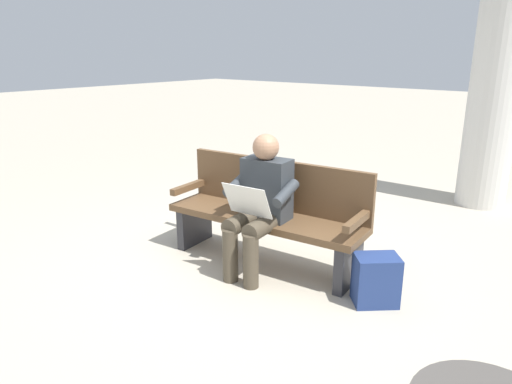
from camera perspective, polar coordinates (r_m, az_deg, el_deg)
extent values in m
plane|color=#B7AD99|center=(4.24, 0.98, -8.54)|extent=(40.00, 40.00, 0.00)
cube|color=brown|center=(4.08, 1.01, -3.21)|extent=(1.84, 0.68, 0.06)
cube|color=brown|center=(4.18, 2.59, 0.94)|extent=(1.79, 0.25, 0.45)
cube|color=brown|center=(3.68, 12.34, -3.43)|extent=(0.11, 0.48, 0.06)
cube|color=brown|center=(4.52, -8.17, 0.64)|extent=(0.11, 0.48, 0.06)
cube|color=#2D2D33|center=(3.84, 11.29, -8.55)|extent=(0.13, 0.44, 0.39)
cube|color=#2D2D33|center=(4.60, -7.50, -3.94)|extent=(0.13, 0.44, 0.39)
cube|color=#33383D|center=(3.92, 1.34, 0.41)|extent=(0.42, 0.26, 0.52)
sphere|color=#A87A5B|center=(3.82, 1.21, 5.51)|extent=(0.22, 0.22, 0.22)
cylinder|color=#4C4233|center=(3.78, 0.93, -4.15)|extent=(0.20, 0.43, 0.15)
cylinder|color=#4C4233|center=(3.88, -1.58, -3.57)|extent=(0.20, 0.43, 0.15)
cylinder|color=#4C4233|center=(3.73, -0.65, -8.47)|extent=(0.13, 0.13, 0.45)
cylinder|color=#4C4233|center=(3.83, -3.16, -7.76)|extent=(0.13, 0.13, 0.45)
cylinder|color=#33383D|center=(3.71, 3.68, -0.15)|extent=(0.12, 0.32, 0.18)
cylinder|color=#33383D|center=(3.96, -2.38, 0.96)|extent=(0.12, 0.32, 0.18)
cube|color=silver|center=(3.69, -1.12, -1.09)|extent=(0.41, 0.18, 0.27)
cube|color=navy|center=(3.63, 14.47, -10.39)|extent=(0.39, 0.38, 0.38)
cube|color=navy|center=(3.77, 13.81, -10.25)|extent=(0.19, 0.18, 0.17)
cylinder|color=silver|center=(6.16, 28.00, 16.41)|extent=(0.57, 0.57, 3.94)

